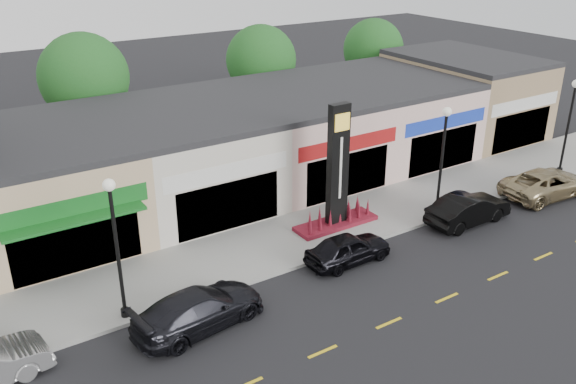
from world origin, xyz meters
The scene contains 19 objects.
ground centered at (0.00, 0.00, 0.00)m, with size 120.00×120.00×0.00m, color black.
sidewalk centered at (0.00, 4.35, 0.07)m, with size 52.00×4.30×0.15m, color gray.
curb centered at (0.00, 2.10, 0.07)m, with size 52.00×0.20×0.15m, color gray.
shop_beige centered at (-8.50, 11.46, 2.40)m, with size 7.00×10.85×4.80m.
shop_cream centered at (-1.50, 11.47, 2.40)m, with size 7.00×10.01×4.80m.
shop_pink_w centered at (5.50, 11.47, 2.40)m, with size 7.00×10.01×4.80m.
shop_pink_e centered at (12.50, 11.47, 2.40)m, with size 7.00×10.01×4.80m.
shop_tan centered at (19.50, 11.48, 2.65)m, with size 7.00×10.01×5.30m.
tree_rear_west centered at (-4.00, 19.50, 5.22)m, with size 5.20×5.20×7.83m.
tree_rear_mid centered at (8.00, 19.50, 4.88)m, with size 4.80×4.80×7.29m.
tree_rear_east centered at (18.00, 19.50, 4.63)m, with size 4.60×4.60×6.94m.
lamp_west_near centered at (-8.00, 2.50, 3.48)m, with size 0.44×0.44×5.47m.
lamp_east_near centered at (8.00, 2.50, 3.48)m, with size 0.44×0.44×5.47m.
lamp_east_far centered at (18.00, 2.50, 3.48)m, with size 0.44×0.44×5.47m.
pylon_sign centered at (3.00, 4.20, 2.27)m, with size 4.20×1.30×6.00m.
car_dark_sedan centered at (-5.88, 0.62, 0.73)m, with size 5.04×2.05×1.46m, color black.
car_black_sedan centered at (1.46, 1.32, 0.67)m, with size 3.91×1.57×1.33m, color black.
car_black_conv centered at (8.71, 1.12, 0.75)m, with size 4.53×1.58×1.49m, color black.
car_gold_suv centered at (14.71, 1.08, 0.74)m, with size 5.32×2.45×1.48m, color tan.
Camera 1 is at (-13.17, -16.49, 13.39)m, focal length 38.00 mm.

